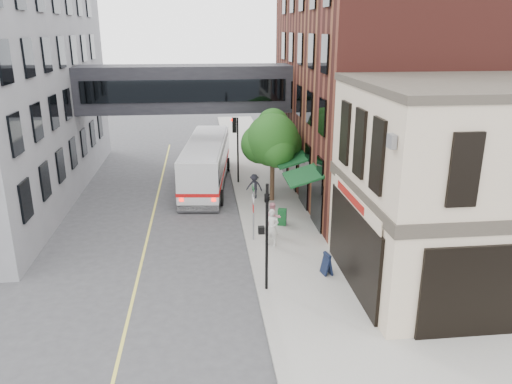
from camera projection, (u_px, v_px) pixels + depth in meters
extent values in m
plane|color=#38383A|center=(263.00, 319.00, 18.58)|extent=(120.00, 120.00, 0.00)
cube|color=gray|center=(267.00, 196.00, 31.99)|extent=(4.00, 60.00, 0.15)
cube|color=#C3AE95|center=(478.00, 190.00, 20.15)|extent=(10.00, 8.00, 8.15)
cube|color=#38332B|center=(478.00, 189.00, 20.12)|extent=(10.12, 8.12, 0.50)
cube|color=#38332B|center=(493.00, 84.00, 18.83)|extent=(10.12, 8.12, 0.30)
cube|color=black|center=(353.00, 247.00, 20.31)|extent=(0.14, 6.40, 3.40)
cube|color=black|center=(352.00, 247.00, 20.30)|extent=(0.04, 5.90, 3.00)
cube|color=maroon|center=(350.00, 197.00, 20.26)|extent=(0.03, 3.60, 0.32)
cube|color=#4E1E18|center=(390.00, 83.00, 31.61)|extent=(12.00, 18.00, 14.00)
cube|color=#0C371B|center=(286.00, 152.00, 30.96)|extent=(1.80, 13.00, 0.40)
cube|color=black|center=(185.00, 88.00, 33.23)|extent=(14.00, 3.00, 3.00)
cube|color=black|center=(185.00, 91.00, 31.77)|extent=(13.00, 0.08, 1.40)
cube|color=black|center=(186.00, 86.00, 34.70)|extent=(13.00, 0.08, 1.40)
cylinder|color=black|center=(267.00, 238.00, 19.76)|extent=(0.12, 0.12, 4.50)
cube|color=black|center=(261.00, 230.00, 19.63)|extent=(0.25, 0.22, 0.30)
imported|color=black|center=(267.00, 194.00, 19.19)|extent=(0.20, 0.16, 1.00)
cylinder|color=black|center=(238.00, 150.00, 33.93)|extent=(0.12, 0.12, 4.50)
cube|color=black|center=(235.00, 146.00, 33.79)|extent=(0.25, 0.22, 0.30)
cube|color=black|center=(234.00, 125.00, 33.36)|extent=(0.28, 0.28, 1.00)
sphere|color=#FF0C05|center=(232.00, 120.00, 33.23)|extent=(0.18, 0.18, 0.18)
cylinder|color=gray|center=(253.00, 212.00, 24.72)|extent=(0.08, 0.08, 3.00)
cube|color=white|center=(253.00, 199.00, 24.50)|extent=(0.03, 0.75, 0.22)
cube|color=#0C591E|center=(253.00, 188.00, 24.33)|extent=(0.03, 0.70, 0.18)
cube|color=#B20C0C|center=(253.00, 208.00, 24.65)|extent=(0.03, 0.30, 0.40)
cylinder|color=#382619|center=(272.00, 178.00, 30.60)|extent=(0.28, 0.28, 2.80)
sphere|color=#124615|center=(273.00, 140.00, 29.86)|extent=(3.20, 3.20, 3.20)
sphere|color=#124615|center=(284.00, 144.00, 30.54)|extent=(2.20, 2.20, 2.20)
sphere|color=#124615|center=(260.00, 144.00, 30.16)|extent=(2.40, 2.40, 2.40)
sphere|color=#124615|center=(273.00, 125.00, 30.18)|extent=(2.00, 2.00, 2.00)
cube|color=#D8CC4C|center=(151.00, 225.00, 27.50)|extent=(0.12, 40.00, 0.01)
cube|color=silver|center=(206.00, 162.00, 33.95)|extent=(3.68, 11.51, 2.85)
cube|color=black|center=(206.00, 155.00, 33.79)|extent=(3.72, 11.32, 1.03)
cube|color=#B20C0C|center=(207.00, 169.00, 34.10)|extent=(3.74, 11.54, 0.22)
cylinder|color=black|center=(180.00, 198.00, 30.37)|extent=(0.40, 1.01, 0.98)
cylinder|color=black|center=(221.00, 198.00, 30.38)|extent=(0.40, 1.01, 0.98)
cylinder|color=black|center=(195.00, 164.00, 37.85)|extent=(0.40, 1.01, 0.98)
cylinder|color=black|center=(228.00, 164.00, 37.85)|extent=(0.40, 1.01, 0.98)
imported|color=beige|center=(272.00, 228.00, 24.28)|extent=(0.79, 0.67, 1.85)
imported|color=#CF8693|center=(273.00, 219.00, 25.50)|extent=(1.03, 0.92, 1.75)
imported|color=black|center=(254.00, 186.00, 31.13)|extent=(1.14, 0.89, 1.56)
cube|color=#125022|center=(282.00, 217.00, 26.99)|extent=(0.54, 0.51, 0.89)
cube|color=black|center=(327.00, 264.00, 21.54)|extent=(0.46, 0.61, 0.97)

